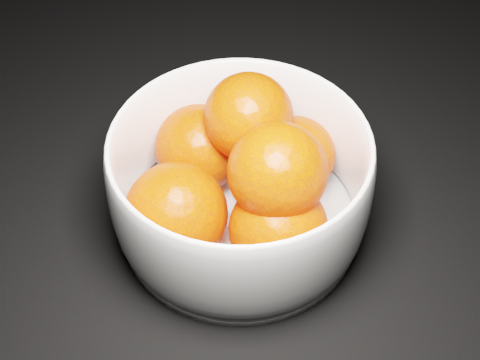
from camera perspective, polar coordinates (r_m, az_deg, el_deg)
The scene contains 2 objects.
bowl at distance 0.62m, azimuth 0.00°, elevation -0.37°, with size 0.25×0.25×0.12m.
orange_pile at distance 0.62m, azimuth 0.00°, elevation 0.38°, with size 0.21×0.21×0.14m.
Camera 1 is at (-0.02, -0.43, 0.52)m, focal length 50.00 mm.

